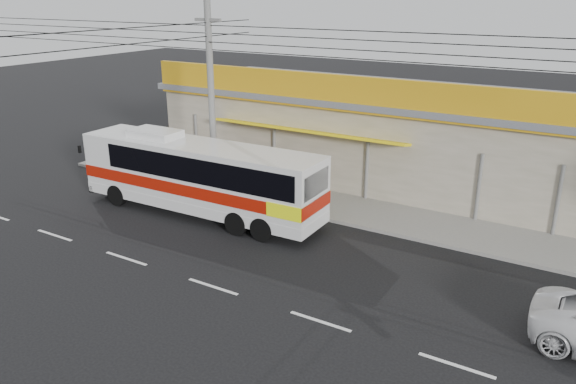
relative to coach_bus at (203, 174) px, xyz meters
name	(u,v)px	position (x,y,z in m)	size (l,w,h in m)	color
ground	(256,258)	(4.29, -2.34, -1.86)	(120.00, 120.00, 0.00)	black
sidewalk	(331,205)	(4.29, 3.66, -1.79)	(30.00, 3.20, 0.15)	gray
lane_markings	(213,287)	(4.29, -4.84, -1.86)	(50.00, 0.12, 0.01)	silver
storefront_building	(381,133)	(4.29, 9.19, 0.44)	(22.60, 9.20, 5.70)	gray
coach_bus	(203,174)	(0.00, 0.00, 0.00)	(11.34, 2.61, 3.48)	silver
motorbike_red	(266,174)	(0.18, 4.58, -1.23)	(0.65, 1.86, 0.97)	maroon
motorbike_dark	(191,159)	(-4.81, 4.76, -1.26)	(0.43, 1.51, 0.91)	black
utility_pole	(209,36)	(-0.83, 1.86, 5.51)	(34.00, 14.00, 8.94)	slate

